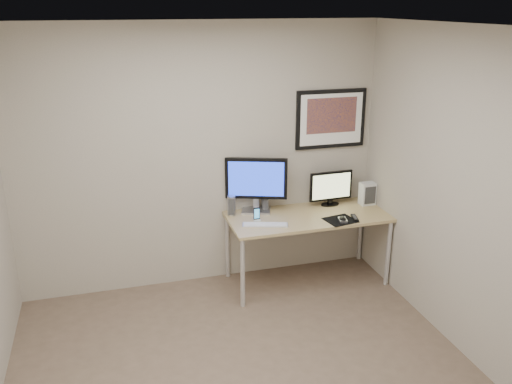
{
  "coord_description": "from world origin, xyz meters",
  "views": [
    {
      "loc": [
        -0.89,
        -3.34,
        2.75
      ],
      "look_at": [
        0.39,
        1.1,
        1.12
      ],
      "focal_mm": 38.0,
      "sensor_mm": 36.0,
      "label": 1
    }
  ],
  "objects_px": {
    "desk": "(308,221)",
    "keyboard": "(265,225)",
    "fan_unit": "(367,194)",
    "speaker_left": "(231,206)",
    "phone_dock": "(257,214)",
    "monitor_large": "(256,182)",
    "monitor_tv": "(331,187)",
    "speaker_right": "(265,201)",
    "framed_art": "(331,119)"
  },
  "relations": [
    {
      "from": "desk",
      "to": "phone_dock",
      "type": "xyz_separation_m",
      "value": [
        -0.53,
        0.0,
        0.14
      ]
    },
    {
      "from": "monitor_tv",
      "to": "monitor_large",
      "type": "bearing_deg",
      "value": 175.2
    },
    {
      "from": "speaker_right",
      "to": "fan_unit",
      "type": "xyz_separation_m",
      "value": [
        1.08,
        -0.13,
        0.02
      ]
    },
    {
      "from": "desk",
      "to": "fan_unit",
      "type": "relative_size",
      "value": 6.77
    },
    {
      "from": "keyboard",
      "to": "fan_unit",
      "type": "height_order",
      "value": "fan_unit"
    },
    {
      "from": "framed_art",
      "to": "monitor_tv",
      "type": "distance_m",
      "value": 0.71
    },
    {
      "from": "monitor_large",
      "to": "phone_dock",
      "type": "xyz_separation_m",
      "value": [
        -0.06,
        -0.24,
        -0.24
      ]
    },
    {
      "from": "speaker_right",
      "to": "phone_dock",
      "type": "relative_size",
      "value": 1.35
    },
    {
      "from": "fan_unit",
      "to": "monitor_large",
      "type": "bearing_deg",
      "value": 172.35
    },
    {
      "from": "speaker_right",
      "to": "phone_dock",
      "type": "height_order",
      "value": "speaker_right"
    },
    {
      "from": "monitor_large",
      "to": "phone_dock",
      "type": "distance_m",
      "value": 0.35
    },
    {
      "from": "fan_unit",
      "to": "monitor_tv",
      "type": "bearing_deg",
      "value": 166.37
    },
    {
      "from": "monitor_tv",
      "to": "speaker_left",
      "type": "bearing_deg",
      "value": 176.96
    },
    {
      "from": "speaker_right",
      "to": "keyboard",
      "type": "bearing_deg",
      "value": -96.81
    },
    {
      "from": "monitor_tv",
      "to": "keyboard",
      "type": "height_order",
      "value": "monitor_tv"
    },
    {
      "from": "monitor_tv",
      "to": "speaker_right",
      "type": "distance_m",
      "value": 0.71
    },
    {
      "from": "speaker_left",
      "to": "phone_dock",
      "type": "xyz_separation_m",
      "value": [
        0.2,
        -0.22,
        -0.03
      ]
    },
    {
      "from": "phone_dock",
      "to": "speaker_left",
      "type": "bearing_deg",
      "value": 130.23
    },
    {
      "from": "phone_dock",
      "to": "fan_unit",
      "type": "distance_m",
      "value": 1.25
    },
    {
      "from": "desk",
      "to": "speaker_left",
      "type": "distance_m",
      "value": 0.78
    },
    {
      "from": "speaker_left",
      "to": "phone_dock",
      "type": "relative_size",
      "value": 1.45
    },
    {
      "from": "monitor_large",
      "to": "fan_unit",
      "type": "bearing_deg",
      "value": 14.17
    },
    {
      "from": "monitor_large",
      "to": "keyboard",
      "type": "distance_m",
      "value": 0.48
    },
    {
      "from": "speaker_right",
      "to": "desk",
      "type": "bearing_deg",
      "value": -24.82
    },
    {
      "from": "keyboard",
      "to": "phone_dock",
      "type": "bearing_deg",
      "value": 127.01
    },
    {
      "from": "framed_art",
      "to": "monitor_tv",
      "type": "relative_size",
      "value": 1.6
    },
    {
      "from": "monitor_large",
      "to": "phone_dock",
      "type": "relative_size",
      "value": 4.28
    },
    {
      "from": "phone_dock",
      "to": "fan_unit",
      "type": "height_order",
      "value": "fan_unit"
    },
    {
      "from": "framed_art",
      "to": "speaker_right",
      "type": "distance_m",
      "value": 1.08
    },
    {
      "from": "desk",
      "to": "keyboard",
      "type": "xyz_separation_m",
      "value": [
        -0.49,
        -0.13,
        0.07
      ]
    },
    {
      "from": "keyboard",
      "to": "monitor_tv",
      "type": "bearing_deg",
      "value": 39.33
    },
    {
      "from": "monitor_large",
      "to": "speaker_left",
      "type": "xyz_separation_m",
      "value": [
        -0.26,
        -0.02,
        -0.21
      ]
    },
    {
      "from": "desk",
      "to": "framed_art",
      "type": "bearing_deg",
      "value": 43.46
    },
    {
      "from": "phone_dock",
      "to": "keyboard",
      "type": "height_order",
      "value": "phone_dock"
    },
    {
      "from": "keyboard",
      "to": "fan_unit",
      "type": "distance_m",
      "value": 1.23
    },
    {
      "from": "desk",
      "to": "monitor_large",
      "type": "relative_size",
      "value": 2.68
    },
    {
      "from": "desk",
      "to": "speaker_right",
      "type": "relative_size",
      "value": 8.49
    },
    {
      "from": "monitor_tv",
      "to": "phone_dock",
      "type": "bearing_deg",
      "value": -169.05
    },
    {
      "from": "phone_dock",
      "to": "keyboard",
      "type": "distance_m",
      "value": 0.15
    },
    {
      "from": "speaker_right",
      "to": "fan_unit",
      "type": "distance_m",
      "value": 1.09
    },
    {
      "from": "framed_art",
      "to": "fan_unit",
      "type": "distance_m",
      "value": 0.88
    },
    {
      "from": "desk",
      "to": "speaker_right",
      "type": "height_order",
      "value": "speaker_right"
    },
    {
      "from": "desk",
      "to": "phone_dock",
      "type": "height_order",
      "value": "phone_dock"
    },
    {
      "from": "phone_dock",
      "to": "framed_art",
      "type": "bearing_deg",
      "value": 18.08
    },
    {
      "from": "speaker_right",
      "to": "speaker_left",
      "type": "bearing_deg",
      "value": -164.29
    },
    {
      "from": "monitor_large",
      "to": "fan_unit",
      "type": "height_order",
      "value": "monitor_large"
    },
    {
      "from": "monitor_large",
      "to": "fan_unit",
      "type": "xyz_separation_m",
      "value": [
        1.18,
        -0.11,
        -0.2
      ]
    },
    {
      "from": "monitor_tv",
      "to": "keyboard",
      "type": "bearing_deg",
      "value": -159.94
    },
    {
      "from": "framed_art",
      "to": "speaker_right",
      "type": "height_order",
      "value": "framed_art"
    },
    {
      "from": "fan_unit",
      "to": "desk",
      "type": "bearing_deg",
      "value": -172.21
    }
  ]
}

